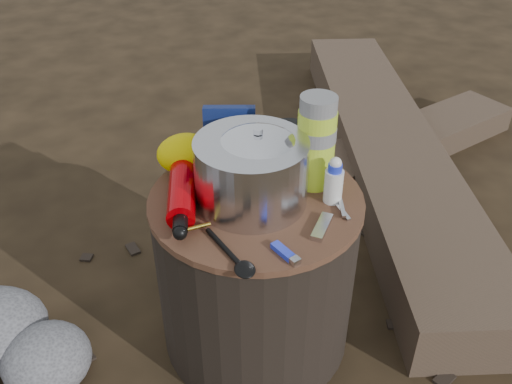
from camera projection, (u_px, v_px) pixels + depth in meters
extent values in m
plane|color=black|center=(256.00, 331.00, 1.56)|extent=(60.00, 60.00, 0.00)
cylinder|color=black|center=(256.00, 271.00, 1.43)|extent=(0.50, 0.50, 0.46)
cube|color=#443428|center=(385.00, 148.00, 2.23)|extent=(0.77, 2.07, 0.17)
cube|color=#443428|center=(391.00, 150.00, 2.28)|extent=(1.29, 0.66, 0.11)
cylinder|color=silver|center=(251.00, 172.00, 1.24)|extent=(0.26, 0.26, 0.16)
cylinder|color=silver|center=(258.00, 167.00, 1.25)|extent=(0.17, 0.17, 0.17)
cylinder|color=#B2D42B|center=(316.00, 142.00, 1.29)|extent=(0.09, 0.09, 0.22)
cylinder|color=black|center=(289.00, 147.00, 1.38)|extent=(0.08, 0.08, 0.12)
ellipsoid|color=#E4CA00|center=(185.00, 153.00, 1.37)|extent=(0.14, 0.12, 0.10)
cube|color=#0D184A|center=(230.00, 138.00, 1.37)|extent=(0.13, 0.06, 0.16)
cube|color=#2235D5|center=(283.00, 251.00, 1.13)|extent=(0.05, 0.08, 0.01)
cube|color=#B9B9BE|center=(322.00, 227.00, 1.20)|extent=(0.07, 0.09, 0.01)
cylinder|color=silver|center=(334.00, 182.00, 1.26)|extent=(0.04, 0.04, 0.10)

